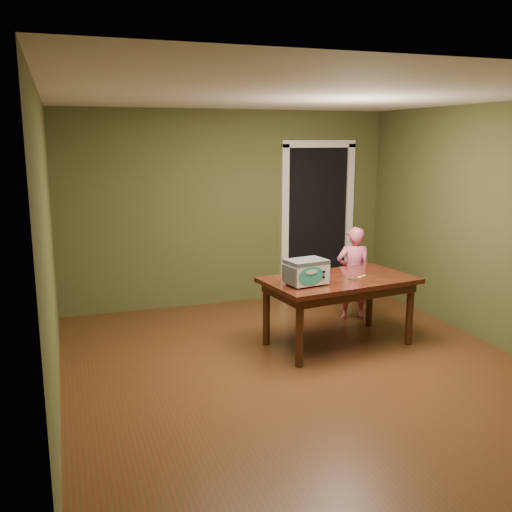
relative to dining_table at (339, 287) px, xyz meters
name	(u,v)px	position (x,y,z in m)	size (l,w,h in m)	color
floor	(301,369)	(-0.65, -0.51, -0.65)	(5.00, 5.00, 0.00)	#552A18
room_shell	(304,196)	(-0.65, -0.51, 1.06)	(4.52, 5.02, 2.61)	#454A27
doorway	(308,219)	(0.65, 2.27, 0.41)	(1.10, 0.66, 2.25)	black
dining_table	(339,287)	(0.00, 0.00, 0.00)	(1.71, 1.11, 0.75)	black
toy_oven	(306,271)	(-0.45, -0.14, 0.24)	(0.46, 0.35, 0.26)	#4C4F54
baking_pan	(353,278)	(0.12, -0.10, 0.11)	(0.10, 0.10, 0.02)	silver
spatula	(361,277)	(0.24, -0.04, 0.10)	(0.18, 0.03, 0.01)	#DDD660
child	(353,273)	(0.60, 0.77, -0.07)	(0.43, 0.28, 1.17)	#E55E82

